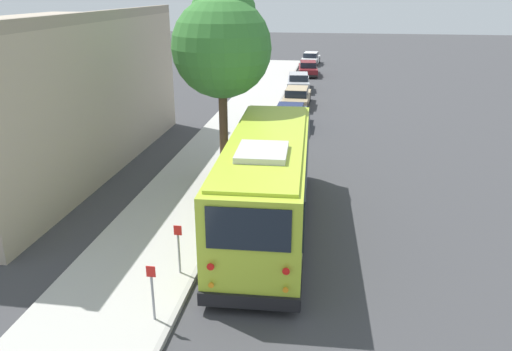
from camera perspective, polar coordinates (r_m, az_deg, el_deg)
name	(u,v)px	position (r m, az deg, el deg)	size (l,w,h in m)	color
ground_plane	(270,211)	(18.18, 1.57, -4.10)	(160.00, 160.00, 0.00)	#3D3D3F
sidewalk_slab	(180,204)	(18.81, -8.72, -3.21)	(80.00, 3.58, 0.15)	#B2AFA8
curb_strip	(229,207)	(18.37, -3.16, -3.59)	(80.00, 0.14, 0.15)	#9D9A94
shuttle_bus	(267,179)	(16.25, 1.31, -0.37)	(10.08, 3.07, 3.34)	#ADC633
parked_sedan_navy	(290,117)	(29.19, 3.88, 6.68)	(4.43, 1.83, 1.32)	#19234C
parked_sedan_tan	(297,97)	(34.84, 4.68, 8.88)	(4.70, 1.79, 1.27)	tan
parked_sedan_silver	(298,82)	(40.62, 4.87, 10.59)	(4.49, 1.97, 1.33)	#A8AAAF
parked_sedan_maroon	(308,69)	(48.02, 5.95, 12.05)	(4.80, 2.03, 1.29)	maroon
parked_sedan_white	(311,59)	(55.10, 6.29, 13.12)	(4.43, 1.93, 1.29)	silver
street_tree	(222,41)	(20.47, -3.89, 15.13)	(3.98, 3.98, 7.85)	brown
sign_post_near	(153,292)	(12.26, -11.74, -12.93)	(0.06, 0.22, 1.45)	gray
sign_post_far	(179,249)	(13.97, -8.82, -8.27)	(0.06, 0.22, 1.45)	gray
building_backdrop	(37,97)	(23.84, -23.71, 8.23)	(16.58, 6.95, 6.77)	tan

